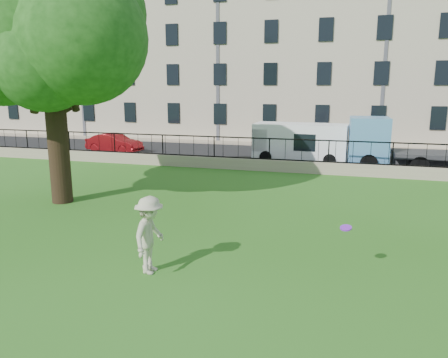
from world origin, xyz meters
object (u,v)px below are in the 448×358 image
(man, at_px, (150,235))
(white_van, at_px, (300,143))
(red_sedan, at_px, (114,143))
(frisbee, at_px, (346,228))
(tree, at_px, (47,24))
(blue_truck, at_px, (413,144))

(man, relative_size, white_van, 0.35)
(man, height_order, red_sedan, man)
(frisbee, distance_m, white_van, 15.67)
(tree, relative_size, white_van, 1.86)
(white_van, bearing_deg, man, -93.12)
(blue_truck, bearing_deg, man, -118.17)
(frisbee, relative_size, blue_truck, 0.04)
(red_sedan, distance_m, blue_truck, 18.25)
(red_sedan, relative_size, blue_truck, 0.58)
(tree, distance_m, blue_truck, 18.22)
(tree, height_order, white_van, tree)
(tree, xyz_separation_m, red_sedan, (-4.34, 11.64, -5.90))
(tree, relative_size, red_sedan, 2.59)
(tree, xyz_separation_m, man, (6.21, -5.02, -5.59))
(man, bearing_deg, red_sedan, 32.23)
(tree, distance_m, white_van, 14.95)
(white_van, bearing_deg, blue_truck, -5.45)
(white_van, bearing_deg, frisbee, -77.13)
(tree, bearing_deg, blue_truck, 37.50)
(man, bearing_deg, frisbee, -76.40)
(man, height_order, frisbee, man)
(frisbee, distance_m, blue_truck, 14.92)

